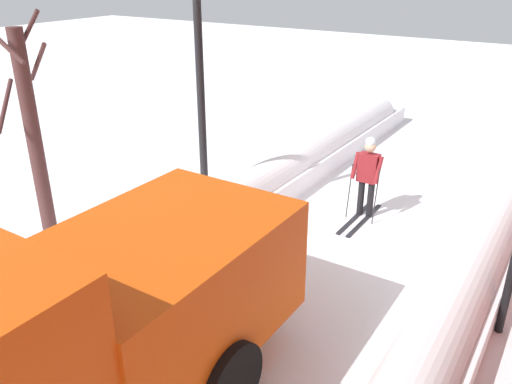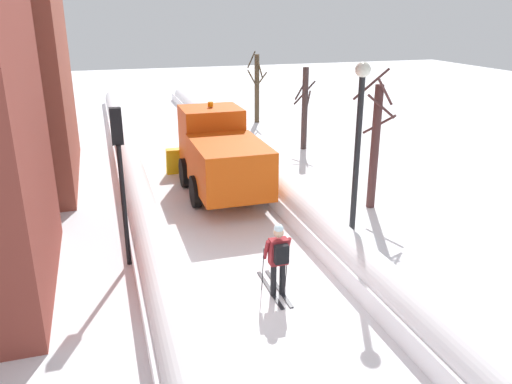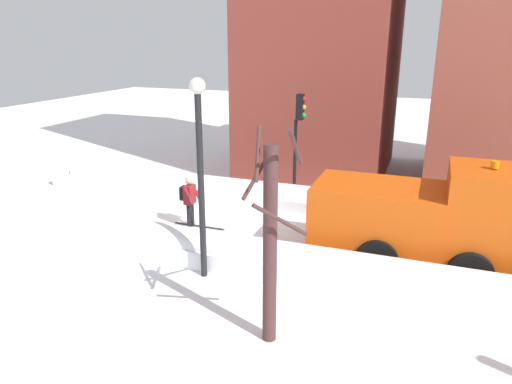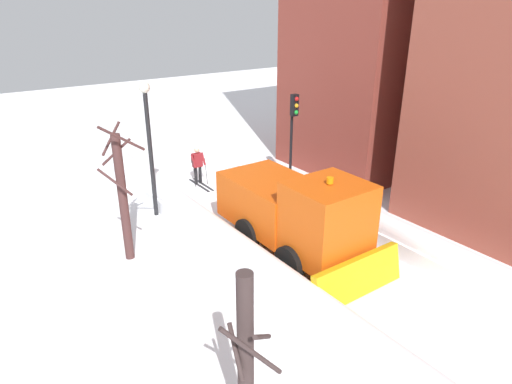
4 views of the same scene
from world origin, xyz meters
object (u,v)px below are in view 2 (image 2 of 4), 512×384
at_px(plow_truck, 220,154).
at_px(skier, 278,257).
at_px(bare_tree_far, 257,87).
at_px(traffic_light_pole, 119,157).
at_px(bare_tree_near, 375,144).
at_px(bare_tree_mid, 305,108).
at_px(street_lamp, 358,134).

height_order(plow_truck, skier, plow_truck).
relative_size(plow_truck, bare_tree_far, 1.47).
height_order(traffic_light_pole, bare_tree_near, bare_tree_near).
distance_m(plow_truck, skier, 7.34).
height_order(bare_tree_mid, bare_tree_far, bare_tree_far).
distance_m(skier, bare_tree_near, 6.74).
bearing_deg(street_lamp, traffic_light_pole, 172.80).
bearing_deg(bare_tree_near, bare_tree_far, 88.36).
xyz_separation_m(street_lamp, bare_tree_far, (2.42, 16.84, -1.18)).
bearing_deg(traffic_light_pole, street_lamp, -7.20).
bearing_deg(plow_truck, bare_tree_far, 66.65).
xyz_separation_m(traffic_light_pole, bare_tree_near, (8.15, 1.73, -0.70)).
height_order(traffic_light_pole, bare_tree_far, traffic_light_pole).
xyz_separation_m(plow_truck, bare_tree_near, (4.54, -2.86, 0.73)).
bearing_deg(plow_truck, street_lamp, -64.79).
xyz_separation_m(bare_tree_near, bare_tree_mid, (0.74, 7.83, -0.23)).
distance_m(traffic_light_pole, street_lamp, 6.20).
height_order(traffic_light_pole, street_lamp, street_lamp).
bearing_deg(bare_tree_far, skier, -105.84).
relative_size(skier, bare_tree_far, 0.44).
bearing_deg(traffic_light_pole, skier, -40.08).
xyz_separation_m(plow_truck, bare_tree_mid, (5.28, 4.96, 0.49)).
distance_m(street_lamp, bare_tree_near, 3.38).
distance_m(traffic_light_pole, bare_tree_mid, 13.09).
height_order(plow_truck, traffic_light_pole, traffic_light_pole).
bearing_deg(skier, bare_tree_mid, 65.25).
relative_size(skier, bare_tree_mid, 0.47).
height_order(street_lamp, bare_tree_near, street_lamp).
bearing_deg(bare_tree_far, bare_tree_mid, -87.09).
height_order(plow_truck, bare_tree_near, bare_tree_near).
height_order(bare_tree_near, bare_tree_mid, bare_tree_near).
xyz_separation_m(street_lamp, bare_tree_near, (2.01, 2.51, -1.04)).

